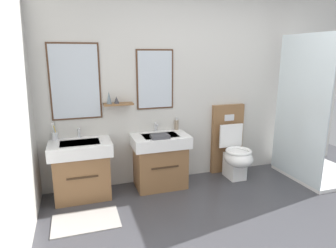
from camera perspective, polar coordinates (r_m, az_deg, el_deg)
name	(u,v)px	position (r m, az deg, el deg)	size (l,w,h in m)	color
wall_back	(203,78)	(4.10, 6.82, 8.86)	(4.62, 0.27, 2.75)	beige
bath_mat	(86,221)	(3.32, -15.64, -17.76)	(0.68, 0.44, 0.01)	#9E9993
vanity_sink_left	(82,168)	(3.70, -16.44, -8.21)	(0.72, 0.49, 0.70)	brown
tap_on_left_sink	(79,132)	(3.75, -16.94, -1.53)	(0.03, 0.13, 0.11)	silver
vanity_sink_right	(160,159)	(3.83, -1.58, -6.85)	(0.72, 0.49, 0.70)	brown
tap_on_right_sink	(156,126)	(3.88, -2.37, -0.43)	(0.03, 0.13, 0.11)	silver
toilet	(232,150)	(4.24, 12.43, -5.02)	(0.48, 0.62, 1.00)	brown
toothbrush_cup	(55,135)	(3.75, -21.19, -2.07)	(0.07, 0.08, 0.21)	silver
soap_dispenser	(177,125)	(3.96, 1.67, -0.14)	(0.06, 0.06, 0.17)	gray
folded_hand_towel	(160,136)	(3.58, -1.57, -2.42)	(0.22, 0.16, 0.04)	#47474C
shower_tray	(314,150)	(4.55, 26.46, -4.61)	(0.99, 0.93, 1.95)	white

